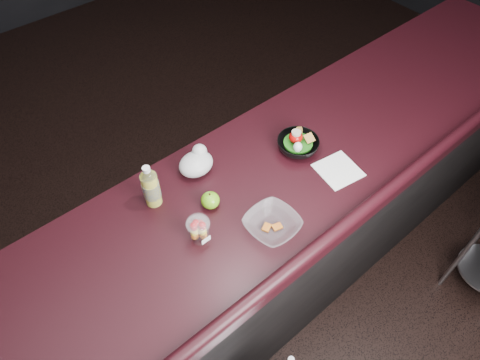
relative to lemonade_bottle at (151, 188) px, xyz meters
name	(u,v)px	position (x,y,z in m)	size (l,w,h in m)	color
ground	(277,345)	(0.28, -0.49, -1.10)	(8.00, 8.00, 0.00)	black
room_shell	(337,42)	(0.28, -0.49, 0.73)	(8.00, 8.00, 8.00)	black
counter	(242,260)	(0.28, -0.19, -0.59)	(4.06, 0.71, 1.02)	black
lemonade_bottle	(151,188)	(0.00, 0.00, 0.00)	(0.06, 0.06, 0.20)	gold
fruit_cup	(199,229)	(0.04, -0.24, -0.02)	(0.08, 0.08, 0.12)	white
green_apple	(210,200)	(0.15, -0.15, -0.05)	(0.07, 0.07, 0.07)	#3F8D10
plastic_bag	(197,162)	(0.22, 0.02, -0.04)	(0.14, 0.12, 0.11)	silver
snack_bowl	(298,144)	(0.61, -0.15, -0.05)	(0.21, 0.21, 0.10)	black
takeout_bowl	(272,224)	(0.26, -0.38, -0.06)	(0.20, 0.20, 0.05)	silver
paper_napkin	(338,170)	(0.66, -0.34, -0.08)	(0.16, 0.16, 0.00)	white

